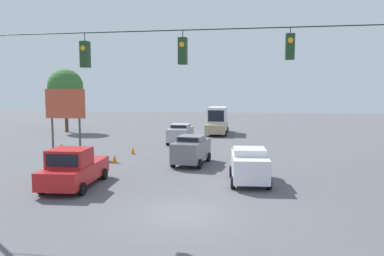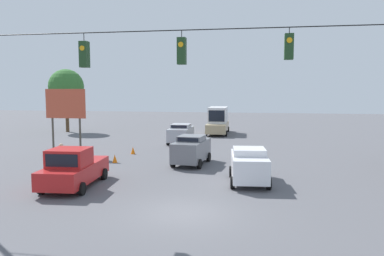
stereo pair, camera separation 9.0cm
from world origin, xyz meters
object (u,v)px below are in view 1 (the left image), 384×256
Objects in this scene: box_truck_tan_withflow_deep at (217,121)px; traffic_cone_fourth at (133,150)px; sedan_white_crossing_near at (249,165)px; roadside_billboard at (65,108)px; traffic_cone_second at (94,169)px; sedan_silver_withflow_far at (181,133)px; pickup_truck_red_parked_shoulder at (74,169)px; traffic_cone_third at (115,159)px; traffic_cone_nearest at (65,183)px; pedestrian at (61,157)px; overhead_signal_span at (182,91)px; tree_horizon_left at (65,87)px; sedan_grey_withflow_mid at (191,149)px.

box_truck_tan_withflow_deep reaches higher than traffic_cone_fourth.
roadside_billboard is at bearing -25.17° from sedan_white_crossing_near.
sedan_silver_withflow_far is at bearing -101.16° from traffic_cone_second.
pickup_truck_red_parked_shoulder reaches higher than sedan_silver_withflow_far.
sedan_silver_withflow_far is at bearing -104.88° from traffic_cone_third.
traffic_cone_nearest is at bearing 52.72° from pickup_truck_red_parked_shoulder.
box_truck_tan_withflow_deep is at bearing -109.47° from pedestrian.
pickup_truck_red_parked_shoulder reaches higher than traffic_cone_nearest.
pickup_truck_red_parked_shoulder is at bearing 78.92° from box_truck_tan_withflow_deep.
overhead_signal_span is 13.34m from traffic_cone_third.
traffic_cone_fourth is 0.08× the size of tree_horizon_left.
sedan_silver_withflow_far is 0.61× the size of box_truck_tan_withflow_deep.
pickup_truck_red_parked_shoulder is at bearing -29.56° from overhead_signal_span.
traffic_cone_fourth is 0.11× the size of roadside_billboard.
sedan_silver_withflow_far is (2.74, -9.73, -0.06)m from sedan_grey_withflow_mid.
tree_horizon_left is (13.04, -20.96, 5.21)m from traffic_cone_second.
sedan_grey_withflow_mid reaches higher than sedan_white_crossing_near.
overhead_signal_span is 8.97m from traffic_cone_nearest.
traffic_cone_fourth is 7.15m from pedestrian.
pickup_truck_red_parked_shoulder is (6.54, -3.71, -4.08)m from overhead_signal_span.
pedestrian is at bearing -9.00° from traffic_cone_second.
traffic_cone_nearest is at bearing 17.01° from sedan_white_crossing_near.
traffic_cone_fourth is at bearing -39.97° from sedan_white_crossing_near.
traffic_cone_nearest is at bearing 117.99° from tree_horizon_left.
traffic_cone_third is at bearing -23.86° from sedan_white_crossing_near.
traffic_cone_nearest is at bearing 78.46° from box_truck_tan_withflow_deep.
overhead_signal_span is at bearing 97.78° from sedan_grey_withflow_mid.
traffic_cone_nearest is at bearing -25.94° from overhead_signal_span.
traffic_cone_third is at bearing 88.67° from traffic_cone_fourth.
traffic_cone_nearest is at bearing 89.88° from traffic_cone_fourth.
box_truck_tan_withflow_deep reaches higher than traffic_cone_nearest.
tree_horizon_left is at bearing -61.90° from roadside_billboard.
sedan_grey_withflow_mid is 0.82× the size of pickup_truck_red_parked_shoulder.
pickup_truck_red_parked_shoulder is at bearing 95.84° from traffic_cone_second.
box_truck_tan_withflow_deep reaches higher than traffic_cone_third.
traffic_cone_fourth is (9.36, -7.85, -0.72)m from sedan_white_crossing_near.
sedan_silver_withflow_far is at bearing -74.27° from sedan_grey_withflow_mid.
pedestrian is (7.79, 3.41, -0.16)m from sedan_grey_withflow_mid.
traffic_cone_second is (9.42, -0.78, -0.72)m from sedan_white_crossing_near.
sedan_silver_withflow_far reaches higher than traffic_cone_third.
overhead_signal_span is at bearing 123.62° from traffic_cone_third.
sedan_silver_withflow_far is 13.79m from traffic_cone_second.
roadside_billboard reaches higher than sedan_silver_withflow_far.
traffic_cone_second and traffic_cone_third have the same top height.
pickup_truck_red_parked_shoulder is 1.22× the size of sedan_white_crossing_near.
tree_horizon_left is (19.92, -27.94, 0.44)m from overhead_signal_span.
sedan_white_crossing_near reaches higher than traffic_cone_second.
tree_horizon_left is (18.45, -17.18, 4.46)m from sedan_grey_withflow_mid.
sedan_silver_withflow_far is at bearing -64.69° from sedan_white_crossing_near.
overhead_signal_span is 36.90× the size of traffic_cone_fourth.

